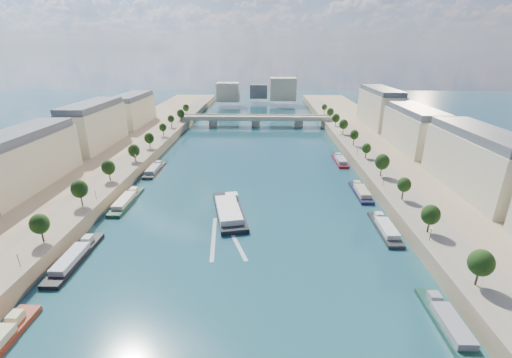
{
  "coord_description": "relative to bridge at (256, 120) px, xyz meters",
  "views": [
    {
      "loc": [
        6.56,
        -38.41,
        54.96
      ],
      "look_at": [
        3.26,
        91.71,
        5.0
      ],
      "focal_mm": 24.0,
      "sensor_mm": 36.0,
      "label": 1
    }
  ],
  "objects": [
    {
      "name": "quay_right",
      "position": [
        72.0,
        -115.26,
        -2.58
      ],
      "size": [
        44.0,
        520.0,
        5.0
      ],
      "primitive_type": "cube",
      "color": "#9E8460",
      "rests_on": "ground"
    },
    {
      "name": "trees_right",
      "position": [
        55.0,
        -105.26,
        5.39
      ],
      "size": [
        4.8,
        268.8,
        8.26
      ],
      "color": "#382B1E",
      "rests_on": "ground"
    },
    {
      "name": "quay_left",
      "position": [
        -72.0,
        -115.26,
        -2.58
      ],
      "size": [
        44.0,
        520.0,
        5.0
      ],
      "primitive_type": "cube",
      "color": "#9E8460",
      "rests_on": "ground"
    },
    {
      "name": "moored_barges_right",
      "position": [
        45.5,
        -159.16,
        -4.24
      ],
      "size": [
        5.0,
        160.81,
        3.6
      ],
      "color": "black",
      "rests_on": "ground"
    },
    {
      "name": "lamps_left",
      "position": [
        -52.5,
        -125.26,
        2.7
      ],
      "size": [
        0.36,
        200.36,
        4.28
      ],
      "color": "black",
      "rests_on": "ground"
    },
    {
      "name": "skyline",
      "position": [
        3.19,
        104.26,
        9.57
      ],
      "size": [
        79.0,
        42.0,
        22.0
      ],
      "color": "beige",
      "rests_on": "ground"
    },
    {
      "name": "trees_left",
      "position": [
        -55.0,
        -113.26,
        5.39
      ],
      "size": [
        4.8,
        268.8,
        8.26
      ],
      "color": "#382B1E",
      "rests_on": "ground"
    },
    {
      "name": "ground",
      "position": [
        0.0,
        -115.26,
        -5.08
      ],
      "size": [
        700.0,
        700.0,
        0.0
      ],
      "primitive_type": "plane",
      "color": "#0C2B38",
      "rests_on": "ground"
    },
    {
      "name": "tour_barge",
      "position": [
        -5.74,
        -145.15,
        -3.83
      ],
      "size": [
        15.7,
        32.66,
        4.27
      ],
      "rotation": [
        0.0,
        0.0,
        0.22
      ],
      "color": "black",
      "rests_on": "ground"
    },
    {
      "name": "bridge",
      "position": [
        0.0,
        0.0,
        0.0
      ],
      "size": [
        112.0,
        12.0,
        8.15
      ],
      "color": "#C1B79E",
      "rests_on": "ground"
    },
    {
      "name": "lamps_right",
      "position": [
        52.5,
        -110.26,
        2.7
      ],
      "size": [
        0.36,
        200.36,
        4.28
      ],
      "color": "black",
      "rests_on": "ground"
    },
    {
      "name": "pave_right",
      "position": [
        57.0,
        -115.26,
        -0.03
      ],
      "size": [
        14.0,
        520.0,
        0.1
      ],
      "primitive_type": "cube",
      "color": "gray",
      "rests_on": "quay_right"
    },
    {
      "name": "buildings_left",
      "position": [
        -85.0,
        -103.26,
        11.37
      ],
      "size": [
        16.0,
        226.0,
        23.2
      ],
      "color": "beige",
      "rests_on": "ground"
    },
    {
      "name": "buildings_right",
      "position": [
        85.0,
        -103.26,
        11.37
      ],
      "size": [
        16.0,
        226.0,
        23.2
      ],
      "color": "beige",
      "rests_on": "ground"
    },
    {
      "name": "moored_barges_left",
      "position": [
        -45.5,
        -170.99,
        -4.24
      ],
      "size": [
        5.0,
        157.93,
        3.6
      ],
      "color": "#1B253C",
      "rests_on": "ground"
    },
    {
      "name": "pave_left",
      "position": [
        -57.0,
        -115.26,
        -0.03
      ],
      "size": [
        14.0,
        520.0,
        0.1
      ],
      "primitive_type": "cube",
      "color": "gray",
      "rests_on": "quay_left"
    },
    {
      "name": "wake",
      "position": [
        -5.74,
        -161.66,
        -5.06
      ],
      "size": [
        13.25,
        25.99,
        0.04
      ],
      "color": "silver",
      "rests_on": "ground"
    }
  ]
}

